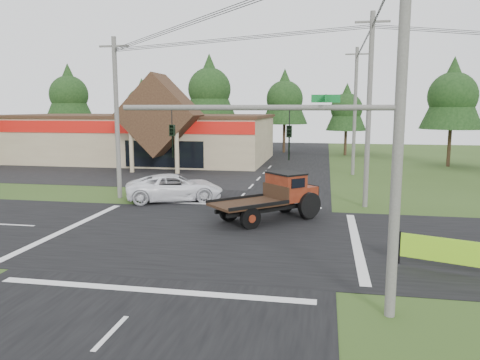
# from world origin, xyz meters

# --- Properties ---
(ground) EXTENTS (120.00, 120.00, 0.00)m
(ground) POSITION_xyz_m (0.00, 0.00, 0.00)
(ground) COLOR #304619
(ground) RESTS_ON ground
(road_ns) EXTENTS (12.00, 120.00, 0.02)m
(road_ns) POSITION_xyz_m (0.00, 0.00, 0.01)
(road_ns) COLOR black
(road_ns) RESTS_ON ground
(road_ew) EXTENTS (120.00, 12.00, 0.02)m
(road_ew) POSITION_xyz_m (0.00, 0.00, 0.01)
(road_ew) COLOR black
(road_ew) RESTS_ON ground
(parking_apron) EXTENTS (28.00, 14.00, 0.02)m
(parking_apron) POSITION_xyz_m (-14.00, 19.00, 0.01)
(parking_apron) COLOR black
(parking_apron) RESTS_ON ground
(cvs_building) EXTENTS (30.40, 18.20, 9.19)m
(cvs_building) POSITION_xyz_m (-15.70, 29.57, 2.78)
(cvs_building) COLOR tan
(cvs_building) RESTS_ON ground
(traffic_signal_mast) EXTENTS (8.12, 0.24, 7.00)m
(traffic_signal_mast) POSITION_xyz_m (5.82, -7.50, 4.43)
(traffic_signal_mast) COLOR #595651
(traffic_signal_mast) RESTS_ON ground
(utility_pole_nr) EXTENTS (2.00, 0.30, 11.00)m
(utility_pole_nr) POSITION_xyz_m (7.50, -7.50, 5.64)
(utility_pole_nr) COLOR #595651
(utility_pole_nr) RESTS_ON ground
(utility_pole_nw) EXTENTS (2.00, 0.30, 10.50)m
(utility_pole_nw) POSITION_xyz_m (-8.00, 8.00, 5.39)
(utility_pole_nw) COLOR #595651
(utility_pole_nw) RESTS_ON ground
(utility_pole_ne) EXTENTS (2.00, 0.30, 11.50)m
(utility_pole_ne) POSITION_xyz_m (8.00, 8.00, 5.89)
(utility_pole_ne) COLOR #595651
(utility_pole_ne) RESTS_ON ground
(utility_pole_n) EXTENTS (2.00, 0.30, 11.20)m
(utility_pole_n) POSITION_xyz_m (8.00, 22.00, 5.74)
(utility_pole_n) COLOR #595651
(utility_pole_n) RESTS_ON ground
(tree_row_a) EXTENTS (6.72, 6.72, 12.12)m
(tree_row_a) POSITION_xyz_m (-30.00, 40.00, 8.05)
(tree_row_a) COLOR #332316
(tree_row_a) RESTS_ON ground
(tree_row_b) EXTENTS (5.60, 5.60, 10.10)m
(tree_row_b) POSITION_xyz_m (-20.00, 42.00, 6.70)
(tree_row_b) COLOR #332316
(tree_row_b) RESTS_ON ground
(tree_row_c) EXTENTS (7.28, 7.28, 13.13)m
(tree_row_c) POSITION_xyz_m (-10.00, 41.00, 8.72)
(tree_row_c) COLOR #332316
(tree_row_c) RESTS_ON ground
(tree_row_d) EXTENTS (6.16, 6.16, 11.11)m
(tree_row_d) POSITION_xyz_m (0.00, 42.00, 7.38)
(tree_row_d) COLOR #332316
(tree_row_d) RESTS_ON ground
(tree_row_e) EXTENTS (5.04, 5.04, 9.09)m
(tree_row_e) POSITION_xyz_m (8.00, 40.00, 6.03)
(tree_row_e) COLOR #332316
(tree_row_e) RESTS_ON ground
(tree_side_ne) EXTENTS (6.16, 6.16, 11.11)m
(tree_side_ne) POSITION_xyz_m (18.00, 30.00, 7.38)
(tree_side_ne) COLOR #332316
(tree_side_ne) RESTS_ON ground
(antique_flatbed_truck) EXTENTS (6.07, 5.93, 2.57)m
(antique_flatbed_truck) POSITION_xyz_m (2.57, 3.39, 1.28)
(antique_flatbed_truck) COLOR #51180B
(antique_flatbed_truck) RESTS_ON ground
(roadside_banner) EXTENTS (3.64, 1.36, 1.30)m
(roadside_banner) POSITION_xyz_m (10.21, -3.30, 0.65)
(roadside_banner) COLOR #85CC1B
(roadside_banner) RESTS_ON ground
(white_pickup) EXTENTS (6.81, 4.87, 1.72)m
(white_pickup) POSITION_xyz_m (-4.05, 7.75, 0.86)
(white_pickup) COLOR white
(white_pickup) RESTS_ON ground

